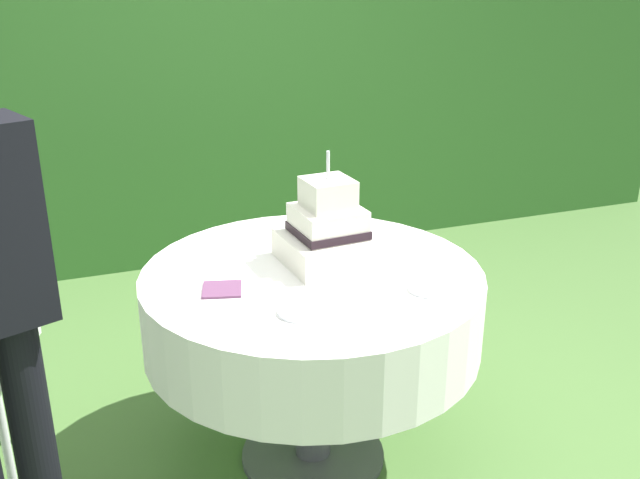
% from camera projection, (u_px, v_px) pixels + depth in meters
% --- Properties ---
extents(ground_plane, '(20.00, 20.00, 0.00)m').
position_uv_depth(ground_plane, '(313.00, 455.00, 2.74)').
color(ground_plane, '#476B33').
extents(foliage_hedge, '(6.85, 0.63, 2.24)m').
position_uv_depth(foliage_hedge, '(183.00, 73.00, 4.38)').
color(foliage_hedge, '#336628').
rests_on(foliage_hedge, ground_plane).
extents(cake_table, '(1.18, 1.18, 0.77)m').
position_uv_depth(cake_table, '(312.00, 308.00, 2.51)').
color(cake_table, '#4C4C51').
rests_on(cake_table, ground_plane).
extents(wedding_cake, '(0.33, 0.33, 0.40)m').
position_uv_depth(wedding_cake, '(328.00, 232.00, 2.50)').
color(wedding_cake, silver).
rests_on(wedding_cake, cake_table).
extents(serving_plate_near, '(0.14, 0.14, 0.01)m').
position_uv_depth(serving_plate_near, '(430.00, 288.00, 2.32)').
color(serving_plate_near, white).
rests_on(serving_plate_near, cake_table).
extents(serving_plate_far, '(0.12, 0.12, 0.01)m').
position_uv_depth(serving_plate_far, '(340.00, 230.00, 2.81)').
color(serving_plate_far, white).
rests_on(serving_plate_far, cake_table).
extents(serving_plate_left, '(0.12, 0.12, 0.01)m').
position_uv_depth(serving_plate_left, '(416.00, 262.00, 2.51)').
color(serving_plate_left, white).
rests_on(serving_plate_left, cake_table).
extents(serving_plate_right, '(0.14, 0.14, 0.01)m').
position_uv_depth(serving_plate_right, '(300.00, 311.00, 2.16)').
color(serving_plate_right, white).
rests_on(serving_plate_right, cake_table).
extents(napkin_stack, '(0.15, 0.15, 0.01)m').
position_uv_depth(napkin_stack, '(222.00, 289.00, 2.31)').
color(napkin_stack, '#603856').
rests_on(napkin_stack, cake_table).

